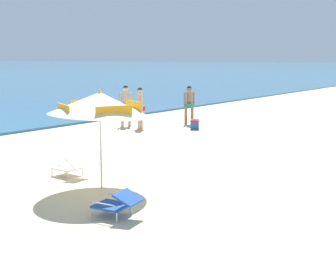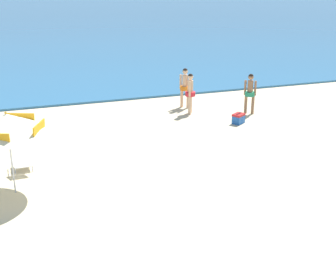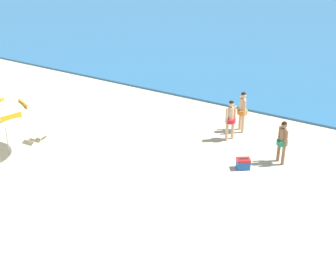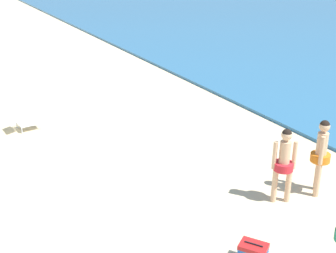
# 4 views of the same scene
# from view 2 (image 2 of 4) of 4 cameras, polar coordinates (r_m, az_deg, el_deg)

# --- Properties ---
(ground_plane) EXTENTS (800.00, 800.00, 0.00)m
(ground_plane) POSITION_cam_2_polar(r_m,az_deg,el_deg) (10.63, 1.50, -11.16)
(ground_plane) COLOR beige
(beach_umbrella_striped_main) EXTENTS (3.03, 3.01, 2.26)m
(beach_umbrella_striped_main) POSITION_cam_2_polar(r_m,az_deg,el_deg) (11.43, -20.90, 0.37)
(beach_umbrella_striped_main) COLOR silver
(beach_umbrella_striped_main) RESTS_ON ground
(lounge_chair_beside_umbrella) EXTENTS (0.61, 0.92, 0.52)m
(lounge_chair_beside_umbrella) POSITION_cam_2_polar(r_m,az_deg,el_deg) (13.27, -18.96, -4.61)
(lounge_chair_beside_umbrella) COLOR white
(lounge_chair_beside_umbrella) RESTS_ON ground
(person_standing_near_shore) EXTENTS (0.43, 0.42, 1.73)m
(person_standing_near_shore) POSITION_cam_2_polar(r_m,az_deg,el_deg) (18.28, 11.01, 4.74)
(person_standing_near_shore) COLOR #8C6042
(person_standing_near_shore) RESTS_ON ground
(person_standing_beside) EXTENTS (0.44, 0.44, 1.79)m
(person_standing_beside) POSITION_cam_2_polar(r_m,az_deg,el_deg) (18.87, 2.31, 5.60)
(person_standing_beside) COLOR #D8A87F
(person_standing_beside) RESTS_ON ground
(person_wading_in) EXTENTS (0.43, 0.46, 1.74)m
(person_wading_in) POSITION_cam_2_polar(r_m,az_deg,el_deg) (17.95, 3.03, 4.83)
(person_wading_in) COLOR #D8A87F
(person_wading_in) RESTS_ON ground
(cooler_box) EXTENTS (0.60, 0.56, 0.43)m
(cooler_box) POSITION_cam_2_polar(r_m,az_deg,el_deg) (17.08, 9.48, 1.07)
(cooler_box) COLOR #1E56A8
(cooler_box) RESTS_ON ground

